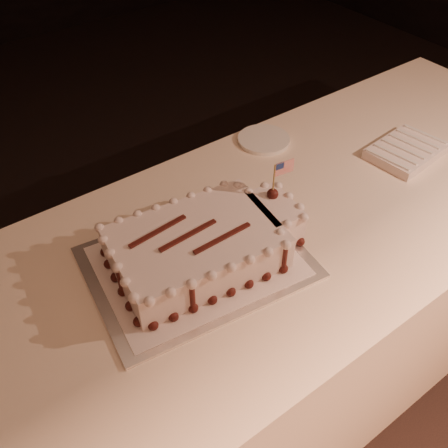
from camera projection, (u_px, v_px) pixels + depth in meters
banquet_table at (244, 325)px, 1.51m from camera, size 2.40×0.80×0.75m
cake_board at (197, 262)px, 1.19m from camera, size 0.55×0.44×0.01m
doily at (197, 261)px, 1.18m from camera, size 0.49×0.39×0.00m
sheet_cake at (206, 243)px, 1.16m from camera, size 0.49×0.32×0.19m
napkin_stack at (406, 151)px, 1.50m from camera, size 0.23×0.18×0.04m
side_plate at (264, 140)px, 1.56m from camera, size 0.16×0.16×0.01m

